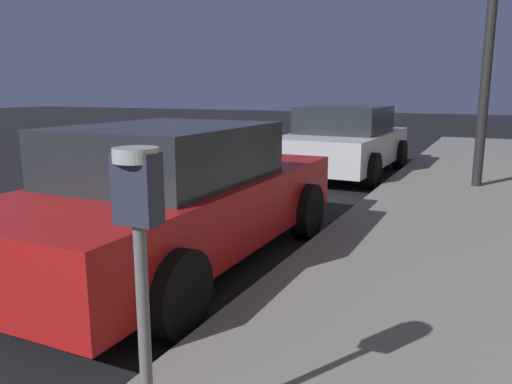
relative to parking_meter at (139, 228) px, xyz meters
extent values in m
cylinder|color=#59595B|center=(0.00, 0.00, -0.52)|extent=(0.06, 0.06, 1.06)
cube|color=#232838|center=(0.00, 0.00, 0.17)|extent=(0.19, 0.11, 0.30)
cylinder|color=#999EA5|center=(0.00, 0.00, 0.31)|extent=(0.19, 0.19, 0.06)
cube|color=black|center=(-0.06, 0.00, 0.21)|extent=(0.01, 0.08, 0.11)
cube|color=maroon|center=(-1.59, 2.57, -0.63)|extent=(1.85, 4.48, 0.64)
cube|color=#1E2328|center=(-1.58, 2.41, -0.05)|extent=(1.61, 2.06, 0.56)
cylinder|color=black|center=(-2.51, 3.94, -0.87)|extent=(0.23, 0.66, 0.66)
cylinder|color=black|center=(-0.68, 3.96, -0.87)|extent=(0.23, 0.66, 0.66)
cylinder|color=black|center=(-2.49, 1.17, -0.87)|extent=(0.23, 0.66, 0.66)
cylinder|color=black|center=(-0.66, 1.19, -0.87)|extent=(0.23, 0.66, 0.66)
cube|color=#B7B7BF|center=(-1.59, 8.70, -0.63)|extent=(1.91, 4.13, 0.64)
cube|color=#1E2328|center=(-1.59, 8.71, -0.05)|extent=(1.65, 1.99, 0.56)
cylinder|color=black|center=(-2.49, 9.99, -0.87)|extent=(0.23, 0.66, 0.66)
cylinder|color=black|center=(-0.63, 9.95, -0.87)|extent=(0.23, 0.66, 0.66)
cylinder|color=black|center=(-2.54, 7.45, -0.87)|extent=(0.23, 0.66, 0.66)
cylinder|color=black|center=(-0.68, 7.41, -0.87)|extent=(0.23, 0.66, 0.66)
cylinder|color=black|center=(1.06, 7.68, 1.75)|extent=(0.16, 0.16, 5.60)
camera|label=1|loc=(1.32, -1.61, 0.56)|focal=35.18mm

